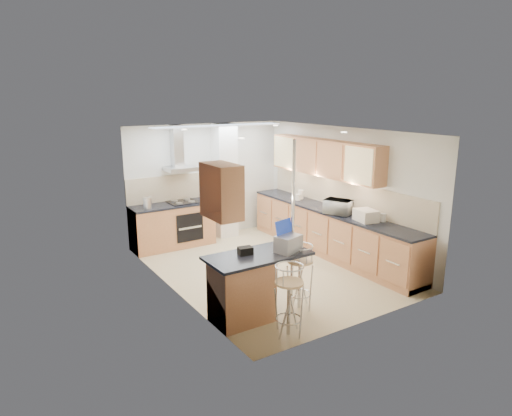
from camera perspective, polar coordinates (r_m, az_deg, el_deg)
ground at (r=8.43m, az=1.36°, el=-7.59°), size 4.80×4.80×0.00m
room_shell at (r=8.47m, az=1.83°, el=3.39°), size 3.64×4.84×2.51m
right_counter at (r=9.15m, az=9.21°, el=-2.94°), size 0.63×4.40×0.92m
back_counter at (r=9.63m, az=-10.37°, el=-2.14°), size 1.70×0.63×0.92m
peninsula at (r=6.56m, az=0.25°, el=-9.63°), size 1.47×0.72×0.94m
microwave at (r=8.67m, az=10.27°, el=0.14°), size 0.51×0.59×0.27m
laptop at (r=6.47m, az=4.05°, el=-4.46°), size 0.40×0.34×0.24m
bag at (r=6.37m, az=-1.35°, el=-5.36°), size 0.21×0.17×0.11m
bar_stool_near at (r=6.10m, az=4.14°, el=-11.41°), size 0.45×0.45×0.98m
bar_stool_end at (r=6.83m, az=5.49°, el=-8.54°), size 0.45×0.45×0.99m
jar_a at (r=9.82m, az=5.62°, el=1.69°), size 0.16×0.16×0.19m
jar_b at (r=9.70m, az=5.25°, el=1.36°), size 0.14×0.14×0.13m
jar_c at (r=8.97m, az=10.52°, el=0.42°), size 0.17×0.17×0.22m
jar_d at (r=8.34m, az=15.61°, el=-1.16°), size 0.12×0.12×0.15m
bread_bin at (r=8.29m, az=13.59°, el=-0.90°), size 0.38×0.45×0.21m
kettle at (r=9.16m, az=-13.40°, el=0.60°), size 0.16×0.16×0.24m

